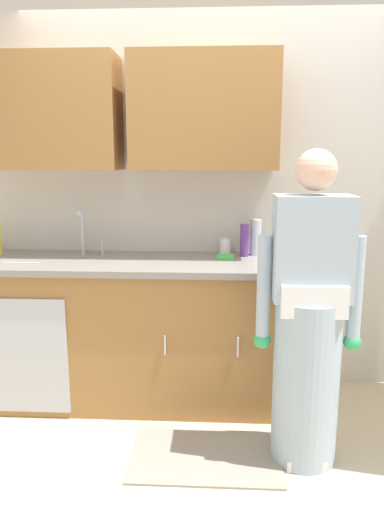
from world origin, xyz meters
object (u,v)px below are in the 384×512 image
(knife_on_counter, at_px, (21,263))
(sponge, at_px, (225,257))
(bottle_water_tall, at_px, (244,240))
(bottle_cleaner_spray, at_px, (256,237))
(person_at_sink, at_px, (308,334))
(sink, at_px, (83,261))
(cup_by_sink, at_px, (225,247))

(knife_on_counter, distance_m, sponge, 1.27)
(bottle_water_tall, bearing_deg, bottle_cleaner_spray, 31.15)
(knife_on_counter, bearing_deg, person_at_sink, 165.46)
(sink, relative_size, cup_by_sink, 4.66)
(sponge, bearing_deg, person_at_sink, -58.21)
(cup_by_sink, relative_size, sponge, 0.97)
(bottle_water_tall, relative_size, sponge, 1.92)
(bottle_water_tall, height_order, sponge, bottle_water_tall)
(sponge, bearing_deg, bottle_water_tall, 38.09)
(person_at_sink, distance_m, cup_by_sink, 0.97)
(bottle_cleaner_spray, bearing_deg, sponge, -144.43)
(person_at_sink, bearing_deg, bottle_cleaner_spray, 104.82)
(sink, relative_size, bottle_cleaner_spray, 2.11)
(bottle_water_tall, bearing_deg, knife_on_counter, -168.14)
(bottle_water_tall, height_order, knife_on_counter, bottle_water_tall)
(sink, xyz_separation_m, knife_on_counter, (-0.35, -0.14, 0.02))
(knife_on_counter, bearing_deg, sponge, -169.91)
(cup_by_sink, height_order, knife_on_counter, cup_by_sink)
(cup_by_sink, bearing_deg, person_at_sink, -63.07)
(person_at_sink, bearing_deg, sink, 154.92)
(person_at_sink, xyz_separation_m, bottle_cleaner_spray, (-0.22, 0.81, 0.37))
(person_at_sink, relative_size, bottle_water_tall, 7.68)
(sink, xyz_separation_m, bottle_water_tall, (1.03, 0.15, 0.12))
(sink, distance_m, bottle_cleaner_spray, 1.13)
(knife_on_counter, relative_size, sponge, 2.18)
(sink, bearing_deg, bottle_cleaner_spray, 9.96)
(sponge, bearing_deg, sink, -176.77)
(sink, height_order, sponge, sink)
(sink, height_order, bottle_cleaner_spray, sink)
(person_at_sink, bearing_deg, bottle_water_tall, 110.81)
(bottle_cleaner_spray, relative_size, sponge, 2.16)
(person_at_sink, distance_m, bottle_cleaner_spray, 0.92)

